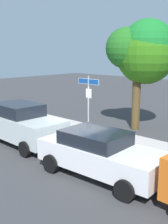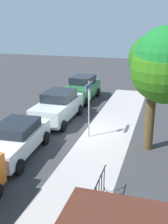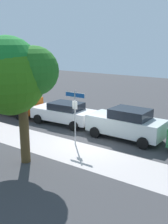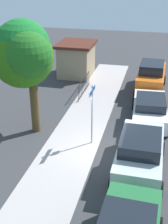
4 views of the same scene
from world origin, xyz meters
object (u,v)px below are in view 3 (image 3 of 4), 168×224
Objects in this scene: street_sign at (75,107)px; car_white at (64,113)px; shade_tree at (12,75)px; car_orange at (14,101)px; car_silver at (126,123)px.

car_white is at bearing -41.57° from street_sign.
car_orange is (7.11, -5.99, -3.05)m from shade_tree.
shade_tree is 1.28× the size of car_white.
shade_tree is 9.79m from car_orange.
street_sign is at bearing -100.51° from shade_tree.
car_silver is (-1.83, -2.44, -1.18)m from street_sign.
street_sign is at bearing 163.66° from car_orange.
car_silver is 0.99× the size of car_white.
car_orange is (4.80, 0.15, 0.25)m from car_white.
car_white is (4.80, -0.19, -0.12)m from car_silver.
shade_tree is 7.34m from car_white.
shade_tree is at bearing 107.56° from car_white.
street_sign is 0.68× the size of car_silver.
shade_tree reaches higher than car_silver.
car_orange is (7.77, -2.49, -1.05)m from street_sign.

